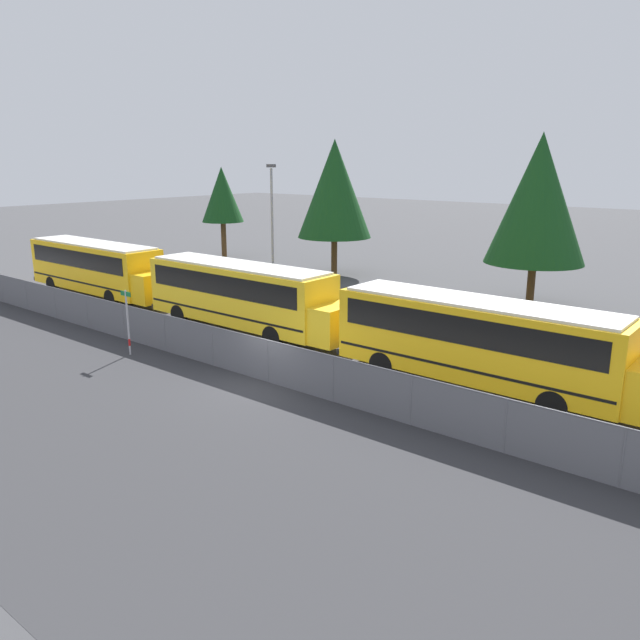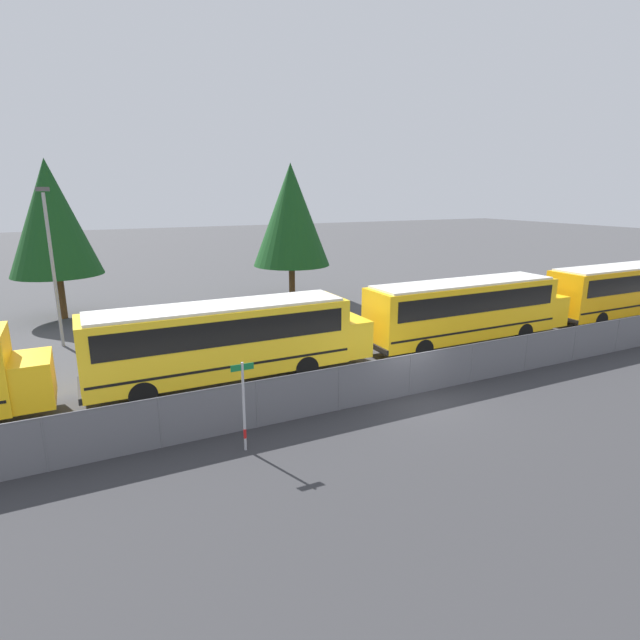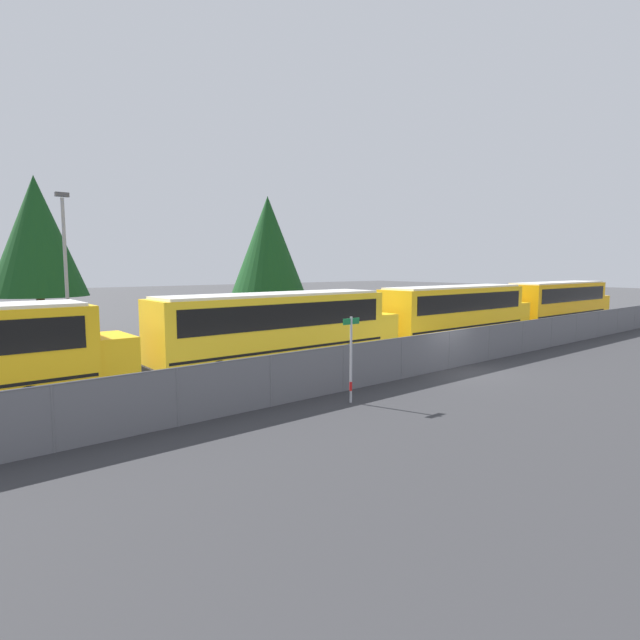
% 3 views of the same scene
% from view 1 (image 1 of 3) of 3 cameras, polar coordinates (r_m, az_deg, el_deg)
% --- Properties ---
extents(ground_plane, '(200.00, 200.00, 0.00)m').
position_cam_1_polar(ground_plane, '(23.68, -4.73, -5.68)').
color(ground_plane, '#424244').
extents(road_strip, '(95.83, 12.00, 0.01)m').
position_cam_1_polar(road_strip, '(20.13, -16.80, -10.01)').
color(road_strip, '#333335').
rests_on(road_strip, ground_plane).
extents(fence, '(61.90, 0.07, 1.67)m').
position_cam_1_polar(fence, '(23.40, -4.77, -3.72)').
color(fence, '#9EA0A5').
rests_on(fence, ground_plane).
extents(school_bus_0, '(11.85, 2.46, 3.33)m').
position_cam_1_polar(school_bus_0, '(40.01, -19.73, 4.74)').
color(school_bus_0, yellow).
rests_on(school_bus_0, ground_plane).
extents(school_bus_1, '(11.85, 2.46, 3.33)m').
position_cam_1_polar(school_bus_1, '(30.13, -7.13, 2.54)').
color(school_bus_1, yellow).
rests_on(school_bus_1, ground_plane).
extents(school_bus_2, '(11.85, 2.46, 3.33)m').
position_cam_1_polar(school_bus_2, '(22.91, 14.65, -1.62)').
color(school_bus_2, yellow).
rests_on(school_bus_2, ground_plane).
extents(street_sign, '(0.70, 0.09, 2.83)m').
position_cam_1_polar(street_sign, '(27.68, -17.17, -0.07)').
color(street_sign, '#B7B7BC').
rests_on(street_sign, ground_plane).
extents(light_pole, '(0.60, 0.24, 7.87)m').
position_cam_1_polar(light_pole, '(40.22, -4.40, 8.96)').
color(light_pole, gray).
rests_on(light_pole, ground_plane).
extents(tree_0, '(5.44, 5.44, 9.60)m').
position_cam_1_polar(tree_0, '(36.62, 19.33, 10.40)').
color(tree_0, '#51381E').
rests_on(tree_0, ground_plane).
extents(tree_1, '(5.25, 5.25, 9.56)m').
position_cam_1_polar(tree_1, '(44.96, 1.34, 11.89)').
color(tree_1, '#51381E').
rests_on(tree_1, ground_plane).
extents(tree_2, '(3.51, 3.51, 7.59)m').
position_cam_1_polar(tree_2, '(54.06, -8.94, 11.23)').
color(tree_2, '#51381E').
rests_on(tree_2, ground_plane).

